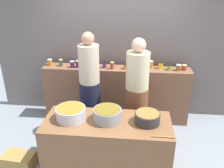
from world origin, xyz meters
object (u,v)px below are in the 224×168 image
Objects in this scene: preserve_jar_8 at (126,66)px; preserve_jar_11 at (151,64)px; preserve_jar_3 at (78,64)px; preserve_jar_15 at (184,67)px; preserve_jar_13 at (169,67)px; cook_in_cap at (136,97)px; bread_crate at (19,161)px; preserve_jar_2 at (72,64)px; preserve_jar_6 at (104,65)px; preserve_jar_10 at (140,66)px; cooking_pot_center at (107,115)px; preserve_jar_4 at (84,65)px; preserve_jar_0 at (50,62)px; preserve_jar_5 at (91,63)px; preserve_jar_12 at (161,65)px; cooking_pot_right at (147,118)px; cooking_pot_left at (71,113)px; preserve_jar_9 at (133,66)px; preserve_jar_7 at (112,65)px; preserve_jar_14 at (179,68)px; wooden_spoon at (164,137)px; preserve_jar_1 at (61,63)px; cook_with_tongs at (90,91)px.

preserve_jar_11 is at bearing 11.72° from preserve_jar_8.
preserve_jar_3 is 1.90m from preserve_jar_15.
cook_in_cap reaches higher than preserve_jar_13.
preserve_jar_2 is at bearing 71.58° from bread_crate.
cook_in_cap is (0.59, -0.61, -0.31)m from preserve_jar_6.
preserve_jar_11 is at bearing 20.73° from preserve_jar_10.
preserve_jar_4 is at bearing 114.02° from cooking_pot_center.
cook_in_cap reaches higher than preserve_jar_8.
preserve_jar_0 is 0.77m from preserve_jar_5.
cooking_pot_center is at bearing -119.43° from preserve_jar_12.
preserve_jar_15 is at bearing -4.73° from preserve_jar_11.
preserve_jar_5 is 0.39× the size of cooking_pot_right.
cooking_pot_right is at bearing -49.79° from preserve_jar_4.
preserve_jar_0 is 0.85× the size of preserve_jar_11.
preserve_jar_5 is 1.41m from preserve_jar_13.
cooking_pot_left is (-1.11, -1.44, -0.24)m from preserve_jar_11.
preserve_jar_10 is at bearing 12.00° from preserve_jar_9.
preserve_jar_14 is (1.17, 0.03, -0.01)m from preserve_jar_7.
preserve_jar_3 is at bearing 130.71° from wooden_spoon.
preserve_jar_15 is at bearing 48.67° from cooking_pot_center.
preserve_jar_0 reaches higher than preserve_jar_4.
preserve_jar_14 is at bearing -0.53° from preserve_jar_6.
cooking_pot_left is at bearing 8.69° from bread_crate.
cooking_pot_center is at bearing -124.91° from preserve_jar_13.
preserve_jar_11 reaches higher than preserve_jar_0.
preserve_jar_0 reaches higher than bread_crate.
preserve_jar_5 reaches higher than preserve_jar_9.
preserve_jar_2 is 1.35m from cook_in_cap.
preserve_jar_6 is 1.93m from wooden_spoon.
cooking_pot_left is at bearing -68.82° from preserve_jar_1.
cooking_pot_left is at bearing -136.39° from preserve_jar_13.
cooking_pot_right is at bearing 3.99° from bread_crate.
cooking_pot_left is 0.23× the size of cook_in_cap.
preserve_jar_14 is (1.80, 0.02, -0.01)m from preserve_jar_3.
preserve_jar_12 is 0.32× the size of cooking_pot_left.
preserve_jar_2 is at bearing 132.78° from wooden_spoon.
preserve_jar_5 reaches higher than preserve_jar_13.
preserve_jar_1 reaches higher than cooking_pot_center.
cook_in_cap is at bearing -70.55° from preserve_jar_8.
preserve_jar_5 is 0.33× the size of cooking_pot_left.
preserve_jar_4 reaches higher than cooking_pot_left.
preserve_jar_14 is at bearing 1.21° from preserve_jar_4.
preserve_jar_3 is 1.39× the size of preserve_jar_15.
cooking_pot_center is 1.13× the size of cooking_pot_right.
cook_with_tongs is at bearing -145.04° from preserve_jar_10.
cook_in_cap is at bearing -51.38° from preserve_jar_7.
preserve_jar_15 reaches higher than cooking_pot_right.
preserve_jar_0 is 0.41× the size of wooden_spoon.
cooking_pot_right is at bearing -113.23° from preserve_jar_14.
preserve_jar_1 is 0.96m from preserve_jar_7.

